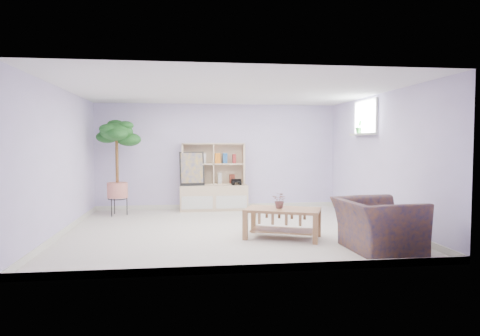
{
  "coord_description": "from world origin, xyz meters",
  "views": [
    {
      "loc": [
        -0.75,
        -7.32,
        1.5
      ],
      "look_at": [
        0.24,
        0.38,
        1.05
      ],
      "focal_mm": 32.0,
      "sensor_mm": 36.0,
      "label": 1
    }
  ],
  "objects": [
    {
      "name": "floor",
      "position": [
        0.0,
        0.0,
        0.0
      ],
      "size": [
        5.5,
        5.0,
        0.01
      ],
      "primitive_type": "cube",
      "color": "#B9AF9C",
      "rests_on": "ground"
    },
    {
      "name": "table_plant",
      "position": [
        0.74,
        -0.73,
        0.6
      ],
      "size": [
        0.3,
        0.3,
        0.25
      ],
      "primitive_type": "imported",
      "rotation": [
        0.0,
        0.0,
        -0.79
      ],
      "color": "#196C22",
      "rests_on": "coffee_table"
    },
    {
      "name": "storage_unit",
      "position": [
        -0.12,
        2.24,
        0.76
      ],
      "size": [
        1.51,
        0.51,
        1.51
      ],
      "primitive_type": null,
      "color": "tan",
      "rests_on": "floor"
    },
    {
      "name": "poster",
      "position": [
        -0.6,
        2.17,
        0.94
      ],
      "size": [
        0.55,
        0.19,
        0.75
      ],
      "primitive_type": null,
      "rotation": [
        0.0,
        0.0,
        0.13
      ],
      "color": "gold",
      "rests_on": "storage_unit"
    },
    {
      "name": "ceiling",
      "position": [
        0.0,
        0.0,
        2.4
      ],
      "size": [
        5.5,
        5.0,
        0.01
      ],
      "primitive_type": "cube",
      "color": "white",
      "rests_on": "walls"
    },
    {
      "name": "floor_tree",
      "position": [
        -2.15,
        1.8,
        1.0
      ],
      "size": [
        0.75,
        0.75,
        2.01
      ],
      "primitive_type": null,
      "rotation": [
        0.0,
        0.0,
        -0.02
      ],
      "color": "#144C15",
      "rests_on": "floor"
    },
    {
      "name": "toy_truck",
      "position": [
        0.39,
        2.17,
        0.64
      ],
      "size": [
        0.31,
        0.22,
        0.16
      ],
      "primitive_type": null,
      "rotation": [
        0.0,
        0.0,
        0.08
      ],
      "color": "black",
      "rests_on": "storage_unit"
    },
    {
      "name": "window",
      "position": [
        2.73,
        0.6,
        2.0
      ],
      "size": [
        0.1,
        0.98,
        0.68
      ],
      "primitive_type": null,
      "color": "#C8DDFF",
      "rests_on": "walls"
    },
    {
      "name": "sill_plant",
      "position": [
        2.67,
        0.78,
        1.83
      ],
      "size": [
        0.15,
        0.13,
        0.26
      ],
      "primitive_type": "imported",
      "rotation": [
        0.0,
        0.0,
        -0.08
      ],
      "color": "#144C15",
      "rests_on": "window_sill"
    },
    {
      "name": "walls",
      "position": [
        0.0,
        0.0,
        1.2
      ],
      "size": [
        5.51,
        5.01,
        2.4
      ],
      "color": "#DACDFF",
      "rests_on": "floor"
    },
    {
      "name": "window_sill",
      "position": [
        2.67,
        0.6,
        1.68
      ],
      "size": [
        0.14,
        1.0,
        0.04
      ],
      "primitive_type": "cube",
      "color": "silver",
      "rests_on": "walls"
    },
    {
      "name": "armchair",
      "position": [
        1.91,
        -1.72,
        0.41
      ],
      "size": [
        1.04,
        1.17,
        0.82
      ],
      "primitive_type": "imported",
      "rotation": [
        0.0,
        0.0,
        1.63
      ],
      "color": "navy",
      "rests_on": "floor"
    },
    {
      "name": "coffee_table",
      "position": [
        0.78,
        -0.76,
        0.24
      ],
      "size": [
        1.31,
        1.03,
        0.47
      ],
      "primitive_type": null,
      "rotation": [
        0.0,
        0.0,
        -0.4
      ],
      "color": "olive",
      "rests_on": "floor"
    },
    {
      "name": "baseboard",
      "position": [
        0.0,
        0.0,
        0.05
      ],
      "size": [
        5.5,
        5.0,
        0.1
      ],
      "primitive_type": null,
      "color": "silver",
      "rests_on": "floor"
    }
  ]
}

